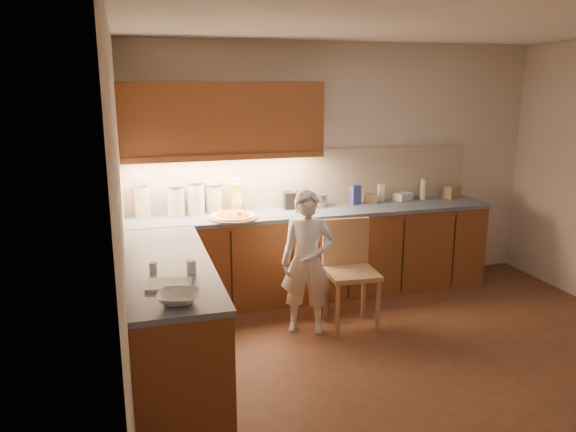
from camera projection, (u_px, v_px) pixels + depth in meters
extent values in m
plane|color=#502D1B|center=(426.00, 365.00, 4.48)|extent=(4.50, 4.50, 0.00)
cube|color=beige|center=(338.00, 167.00, 6.04)|extent=(4.50, 0.04, 2.60)
cube|color=beige|center=(122.00, 229.00, 3.56)|extent=(0.04, 4.00, 2.60)
cube|color=white|center=(448.00, 23.00, 3.86)|extent=(4.50, 4.00, 0.04)
cube|color=brown|center=(314.00, 254.00, 5.86)|extent=(3.75, 0.60, 0.88)
cube|color=brown|center=(171.00, 323.00, 4.22)|extent=(0.60, 2.00, 0.88)
cube|color=#4E5B6F|center=(314.00, 212.00, 5.75)|extent=(3.77, 0.62, 0.04)
cube|color=#4E5B6F|center=(168.00, 265.00, 4.11)|extent=(0.62, 2.02, 0.04)
cube|color=black|center=(167.00, 278.00, 5.16)|extent=(0.02, 0.01, 0.80)
cube|color=black|center=(232.00, 272.00, 5.33)|extent=(0.02, 0.01, 0.80)
cube|color=black|center=(292.00, 266.00, 5.49)|extent=(0.02, 0.01, 0.80)
cube|color=black|center=(349.00, 261.00, 5.65)|extent=(0.02, 0.01, 0.80)
cube|color=black|center=(403.00, 256.00, 5.81)|extent=(0.02, 0.01, 0.80)
cube|color=black|center=(454.00, 251.00, 5.98)|extent=(0.02, 0.01, 0.80)
cube|color=#C0AF95|center=(306.00, 177.00, 5.94)|extent=(3.75, 0.02, 0.58)
cube|color=brown|center=(222.00, 119.00, 5.39)|extent=(1.95, 0.35, 0.70)
cube|color=brown|center=(227.00, 157.00, 5.31)|extent=(1.95, 0.02, 0.06)
cylinder|color=tan|center=(233.00, 218.00, 5.38)|extent=(0.47, 0.47, 0.02)
cylinder|color=#FFEBC7|center=(233.00, 216.00, 5.37)|extent=(0.42, 0.42, 0.02)
cylinder|color=#BF4E19|center=(233.00, 214.00, 5.37)|extent=(0.33, 0.33, 0.01)
sphere|color=white|center=(240.00, 213.00, 5.34)|extent=(0.06, 0.06, 0.06)
cylinder|color=white|center=(245.00, 211.00, 5.29)|extent=(0.08, 0.09, 0.19)
imported|color=white|center=(307.00, 262.00, 4.96)|extent=(0.55, 0.45, 1.29)
cylinder|color=tan|center=(338.00, 311.00, 4.91)|extent=(0.04, 0.04, 0.50)
cylinder|color=tan|center=(378.00, 307.00, 4.98)|extent=(0.04, 0.04, 0.50)
cylinder|color=tan|center=(326.00, 295.00, 5.26)|extent=(0.04, 0.04, 0.50)
cylinder|color=tan|center=(363.00, 292.00, 5.34)|extent=(0.04, 0.04, 0.50)
cube|color=tan|center=(352.00, 273.00, 5.06)|extent=(0.47, 0.47, 0.04)
cube|color=tan|center=(346.00, 241.00, 5.19)|extent=(0.44, 0.07, 0.44)
imported|color=white|center=(178.00, 298.00, 3.35)|extent=(0.32, 0.32, 0.06)
cylinder|color=beige|center=(142.00, 201.00, 5.42)|extent=(0.15, 0.15, 0.30)
cylinder|color=tan|center=(141.00, 185.00, 5.38)|extent=(0.16, 0.16, 0.02)
cylinder|color=white|center=(176.00, 202.00, 5.46)|extent=(0.16, 0.16, 0.28)
cylinder|color=gray|center=(175.00, 186.00, 5.42)|extent=(0.17, 0.17, 0.02)
cylinder|color=white|center=(196.00, 199.00, 5.52)|extent=(0.16, 0.16, 0.31)
cylinder|color=gray|center=(195.00, 183.00, 5.48)|extent=(0.18, 0.18, 0.02)
cylinder|color=silver|center=(214.00, 199.00, 5.63)|extent=(0.17, 0.17, 0.27)
cylinder|color=gray|center=(214.00, 185.00, 5.59)|extent=(0.18, 0.18, 0.02)
cube|color=gold|center=(236.00, 198.00, 5.64)|extent=(0.12, 0.10, 0.28)
cube|color=silver|center=(236.00, 181.00, 5.60)|extent=(0.08, 0.06, 0.05)
cube|color=black|center=(297.00, 200.00, 5.80)|extent=(0.29, 0.19, 0.17)
cube|color=#BBBBC0|center=(294.00, 191.00, 5.77)|extent=(0.04, 0.12, 0.00)
cube|color=#BBBBC0|center=(300.00, 191.00, 5.78)|extent=(0.04, 0.12, 0.00)
cylinder|color=#B0B0B5|center=(319.00, 201.00, 5.88)|extent=(0.16, 0.16, 0.12)
cylinder|color=#B0B0B5|center=(319.00, 194.00, 5.87)|extent=(0.17, 0.17, 0.01)
cube|color=#324496|center=(355.00, 195.00, 5.97)|extent=(0.12, 0.10, 0.21)
cube|color=tan|center=(370.00, 198.00, 6.06)|extent=(0.16, 0.13, 0.10)
cube|color=white|center=(381.00, 193.00, 6.13)|extent=(0.07, 0.07, 0.19)
cube|color=white|center=(403.00, 196.00, 6.20)|extent=(0.23, 0.20, 0.08)
cylinder|color=beige|center=(424.00, 189.00, 6.20)|extent=(0.07, 0.07, 0.23)
cylinder|color=gray|center=(424.00, 178.00, 6.17)|extent=(0.08, 0.08, 0.02)
cube|color=#A37E58|center=(451.00, 192.00, 6.30)|extent=(0.21, 0.19, 0.14)
cube|color=silver|center=(169.00, 284.00, 3.63)|extent=(0.32, 0.27, 0.02)
cylinder|color=white|center=(153.00, 267.00, 3.88)|extent=(0.06, 0.06, 0.07)
cylinder|color=white|center=(191.00, 267.00, 3.86)|extent=(0.07, 0.07, 0.09)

